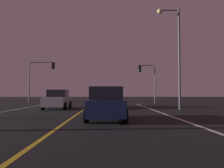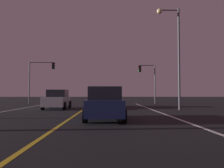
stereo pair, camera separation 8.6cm
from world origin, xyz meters
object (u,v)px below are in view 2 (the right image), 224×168
(traffic_light_near_right, at_px, (147,75))
(car_lead_same_lane, at_px, (105,104))
(traffic_light_near_left, at_px, (42,73))
(street_lamp_right_far, at_px, (174,46))
(car_ahead_far, at_px, (108,99))
(car_oncoming, at_px, (57,100))

(traffic_light_near_right, bearing_deg, car_lead_same_lane, 74.29)
(car_lead_same_lane, distance_m, traffic_light_near_left, 21.70)
(traffic_light_near_right, relative_size, traffic_light_near_left, 0.93)
(traffic_light_near_right, distance_m, traffic_light_near_left, 14.27)
(car_lead_same_lane, relative_size, traffic_light_near_right, 0.82)
(car_lead_same_lane, xyz_separation_m, street_lamp_right_far, (5.72, 7.26, 4.53))
(car_ahead_far, bearing_deg, car_lead_same_lane, 179.19)
(traffic_light_near_left, bearing_deg, car_lead_same_lane, -65.88)
(traffic_light_near_left, xyz_separation_m, street_lamp_right_far, (14.48, -12.30, 1.18))
(street_lamp_right_far, bearing_deg, car_ahead_far, -37.12)
(traffic_light_near_right, xyz_separation_m, street_lamp_right_far, (0.22, -12.30, 1.49))
(car_ahead_far, bearing_deg, traffic_light_near_left, 47.78)
(car_oncoming, distance_m, car_lead_same_lane, 9.85)
(traffic_light_near_left, bearing_deg, car_oncoming, -67.59)
(car_lead_same_lane, height_order, traffic_light_near_left, traffic_light_near_left)
(car_lead_same_lane, xyz_separation_m, traffic_light_near_right, (5.50, 19.56, 3.05))
(car_lead_same_lane, bearing_deg, traffic_light_near_right, -15.71)
(street_lamp_right_far, bearing_deg, traffic_light_near_right, -88.99)
(car_oncoming, distance_m, street_lamp_right_far, 11.15)
(car_lead_same_lane, xyz_separation_m, car_ahead_far, (0.16, 11.47, 0.00))
(car_oncoming, relative_size, traffic_light_near_right, 0.82)
(car_oncoming, distance_m, traffic_light_near_left, 12.07)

